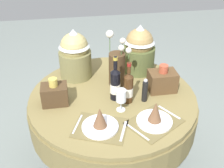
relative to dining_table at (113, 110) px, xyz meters
The scene contains 13 objects.
ground 0.59m from the dining_table, ahead, with size 8.00×8.00×0.00m, color gray.
dining_table is the anchor object (origin of this frame).
place_setting_left 0.43m from the dining_table, 111.78° to the right, with size 0.41×0.37×0.16m.
place_setting_right 0.47m from the dining_table, 58.41° to the right, with size 0.43×0.40×0.16m.
flower_vase 0.35m from the dining_table, 68.71° to the left, with size 0.17×0.19×0.44m.
wine_bottle_left 0.30m from the dining_table, 45.57° to the right, with size 0.07×0.07×0.32m.
wine_bottle_centre 0.28m from the dining_table, 76.27° to the right, with size 0.08×0.08×0.35m.
wine_glass_right 0.33m from the dining_table, 81.96° to the right, with size 0.07×0.07×0.17m.
pepper_mill 0.34m from the dining_table, 25.97° to the right, with size 0.04×0.04×0.19m.
gift_tub_back_left 0.56m from the dining_table, 127.39° to the left, with size 0.27×0.27×0.42m.
gift_tub_back_right 0.58m from the dining_table, 50.22° to the left, with size 0.27×0.27×0.42m.
woven_basket_side_left 0.49m from the dining_table, behind, with size 0.19×0.14×0.21m.
woven_basket_side_right 0.46m from the dining_table, ahead, with size 0.21×0.15×0.22m.
Camera 1 is at (-0.29, -1.70, 1.95)m, focal length 44.04 mm.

